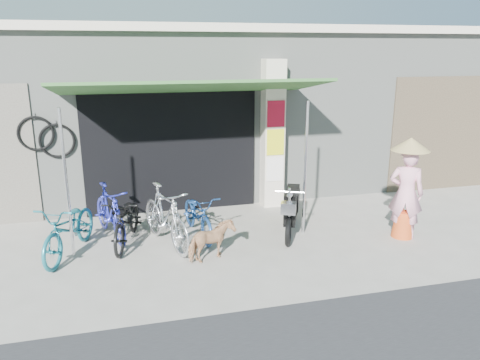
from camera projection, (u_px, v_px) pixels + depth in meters
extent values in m
plane|color=#9E988F|center=(268.00, 256.00, 7.47)|extent=(80.00, 80.00, 0.00)
cube|color=gray|center=(207.00, 108.00, 11.75)|extent=(12.00, 5.00, 3.50)
cube|color=beige|center=(206.00, 32.00, 11.26)|extent=(12.30, 5.30, 0.16)
cube|color=black|center=(171.00, 150.00, 9.25)|extent=(3.40, 0.06, 2.50)
cube|color=black|center=(173.00, 184.00, 9.45)|extent=(3.06, 0.04, 1.10)
torus|color=black|center=(57.00, 141.00, 8.63)|extent=(0.65, 0.05, 0.65)
cylinder|color=silver|center=(55.00, 123.00, 8.57)|extent=(0.02, 0.02, 0.12)
torus|color=black|center=(36.00, 134.00, 8.51)|extent=(0.65, 0.05, 0.65)
cylinder|color=silver|center=(34.00, 116.00, 8.44)|extent=(0.02, 0.02, 0.12)
cube|color=beige|center=(272.00, 134.00, 9.55)|extent=(0.42, 0.42, 3.00)
cube|color=#B40D26|center=(276.00, 114.00, 9.23)|extent=(0.36, 0.02, 0.52)
cube|color=yellow|center=(275.00, 142.00, 9.38)|extent=(0.36, 0.02, 0.52)
cube|color=white|center=(275.00, 169.00, 9.53)|extent=(0.36, 0.02, 0.50)
cube|color=#2E5B29|center=(192.00, 87.00, 8.10)|extent=(4.60, 1.88, 0.35)
cylinder|color=silver|center=(67.00, 185.00, 7.14)|extent=(0.05, 0.05, 2.36)
cylinder|color=silver|center=(305.00, 169.00, 8.07)|extent=(0.05, 0.05, 2.36)
cube|color=brown|center=(442.00, 134.00, 10.73)|extent=(2.60, 0.06, 2.60)
imported|color=#1B6E7C|center=(70.00, 228.00, 7.40)|extent=(1.15, 1.82, 0.90)
imported|color=#212799|center=(110.00, 212.00, 8.07)|extent=(0.90, 1.62, 0.94)
imported|color=black|center=(127.00, 220.00, 7.82)|extent=(0.93, 1.70, 0.85)
imported|color=silver|center=(165.00, 216.00, 7.73)|extent=(1.01, 1.80, 1.04)
imported|color=navy|center=(198.00, 215.00, 8.16)|extent=(0.74, 1.57, 0.79)
imported|color=#A17955|center=(211.00, 241.00, 7.24)|extent=(0.82, 0.62, 0.63)
torus|color=black|center=(288.00, 232.00, 7.78)|extent=(0.28, 0.48, 0.49)
torus|color=black|center=(293.00, 209.00, 8.92)|extent=(0.28, 0.48, 0.49)
cube|color=black|center=(291.00, 216.00, 8.33)|extent=(0.55, 0.88, 0.09)
cube|color=black|center=(293.00, 200.00, 8.58)|extent=(0.43, 0.56, 0.31)
cube|color=black|center=(293.00, 190.00, 8.53)|extent=(0.41, 0.55, 0.08)
cube|color=black|center=(290.00, 210.00, 7.87)|extent=(0.22, 0.17, 0.52)
cylinder|color=silver|center=(290.00, 192.00, 7.62)|extent=(0.45, 0.23, 0.03)
cube|color=silver|center=(288.00, 208.00, 7.52)|extent=(0.29, 0.27, 0.18)
imported|color=pink|center=(406.00, 194.00, 8.02)|extent=(0.69, 0.64, 1.59)
cone|color=#C4481B|center=(403.00, 224.00, 8.18)|extent=(0.38, 0.38, 0.46)
cone|color=tan|center=(411.00, 144.00, 7.79)|extent=(0.64, 0.64, 0.22)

